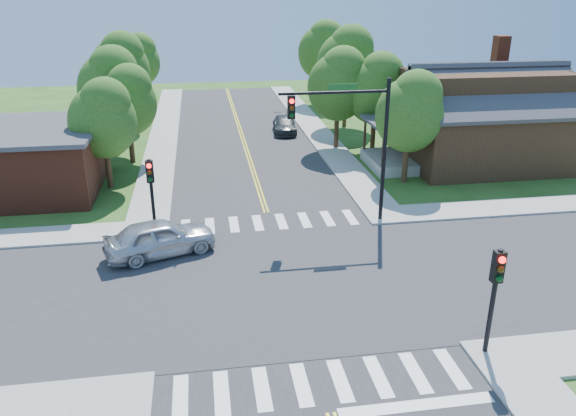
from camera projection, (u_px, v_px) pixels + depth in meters
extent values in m
plane|color=#2A4F18|center=(289.00, 283.00, 22.69)|extent=(100.00, 100.00, 0.00)
cube|color=#2D2D30|center=(289.00, 283.00, 22.68)|extent=(10.00, 90.00, 0.04)
cube|color=#2D2D30|center=(289.00, 283.00, 22.68)|extent=(90.00, 10.00, 0.04)
cube|color=#2D2D30|center=(289.00, 283.00, 22.69)|extent=(10.20, 10.20, 0.06)
cube|color=#9E9B93|center=(314.00, 128.00, 46.45)|extent=(2.20, 40.00, 0.14)
cube|color=#9E9B93|center=(164.00, 134.00, 44.69)|extent=(2.20, 40.00, 0.14)
cube|color=white|center=(185.00, 227.00, 27.75)|extent=(0.45, 2.00, 0.01)
cube|color=white|center=(210.00, 226.00, 27.92)|extent=(0.45, 2.00, 0.01)
cube|color=white|center=(234.00, 224.00, 28.10)|extent=(0.45, 2.00, 0.01)
cube|color=white|center=(258.00, 223.00, 28.27)|extent=(0.45, 2.00, 0.01)
cube|color=white|center=(281.00, 221.00, 28.44)|extent=(0.45, 2.00, 0.01)
cube|color=white|center=(305.00, 220.00, 28.62)|extent=(0.45, 2.00, 0.01)
cube|color=white|center=(328.00, 218.00, 28.79)|extent=(0.45, 2.00, 0.01)
cube|color=white|center=(350.00, 217.00, 28.96)|extent=(0.45, 2.00, 0.01)
cube|color=white|center=(180.00, 397.00, 16.39)|extent=(0.45, 2.00, 0.01)
cube|color=white|center=(222.00, 393.00, 16.56)|extent=(0.45, 2.00, 0.01)
cube|color=white|center=(262.00, 389.00, 16.73)|extent=(0.45, 2.00, 0.01)
cube|color=white|center=(301.00, 384.00, 16.91)|extent=(0.45, 2.00, 0.01)
cube|color=white|center=(340.00, 380.00, 17.08)|extent=(0.45, 2.00, 0.01)
cube|color=white|center=(378.00, 376.00, 17.25)|extent=(0.45, 2.00, 0.01)
cube|color=white|center=(415.00, 372.00, 17.43)|extent=(0.45, 2.00, 0.01)
cube|color=white|center=(452.00, 369.00, 17.60)|extent=(0.45, 2.00, 0.01)
cube|color=yellow|center=(238.00, 128.00, 46.71)|extent=(0.10, 37.50, 0.01)
cube|color=yellow|center=(241.00, 128.00, 46.74)|extent=(0.10, 37.50, 0.01)
cube|color=white|center=(416.00, 407.00, 16.09)|extent=(4.60, 0.45, 0.09)
cylinder|color=black|center=(384.00, 153.00, 27.29)|extent=(0.20, 0.20, 7.20)
cylinder|color=black|center=(334.00, 92.00, 25.79)|extent=(5.20, 0.14, 0.14)
cube|color=#19591E|center=(343.00, 87.00, 25.71)|extent=(1.40, 0.04, 0.30)
cube|color=black|center=(291.00, 107.00, 25.73)|extent=(0.34, 0.28, 1.05)
sphere|color=#FF0C0C|center=(292.00, 101.00, 25.46)|extent=(0.22, 0.22, 0.22)
sphere|color=#3F2605|center=(292.00, 108.00, 25.58)|extent=(0.22, 0.22, 0.22)
sphere|color=#05330F|center=(292.00, 115.00, 25.70)|extent=(0.22, 0.22, 0.22)
cylinder|color=black|center=(492.00, 304.00, 17.66)|extent=(0.16, 0.16, 3.80)
cube|color=black|center=(498.00, 267.00, 17.17)|extent=(0.34, 0.28, 1.05)
sphere|color=#FF0C0C|center=(502.00, 260.00, 16.89)|extent=(0.22, 0.22, 0.22)
sphere|color=#3F2605|center=(501.00, 269.00, 17.01)|extent=(0.22, 0.22, 0.22)
sphere|color=#05330F|center=(499.00, 279.00, 17.13)|extent=(0.22, 0.22, 0.22)
cylinder|color=black|center=(152.00, 198.00, 26.30)|extent=(0.16, 0.16, 3.80)
cube|color=black|center=(150.00, 171.00, 25.81)|extent=(0.34, 0.28, 1.05)
sphere|color=#FF0C0C|center=(149.00, 166.00, 25.53)|extent=(0.22, 0.22, 0.22)
sphere|color=#3F2605|center=(150.00, 173.00, 25.65)|extent=(0.22, 0.22, 0.22)
sphere|color=#05330F|center=(150.00, 179.00, 25.77)|extent=(0.22, 0.22, 0.22)
cube|color=#382313|center=(481.00, 134.00, 37.15)|extent=(10.00, 8.00, 4.00)
cube|color=#9E9B93|center=(388.00, 162.00, 36.86)|extent=(2.60, 4.50, 0.70)
cylinder|color=#382313|center=(383.00, 153.00, 34.40)|extent=(0.18, 0.18, 2.50)
cylinder|color=#382313|center=(365.00, 136.00, 38.06)|extent=(0.18, 0.18, 2.50)
cube|color=#38383D|center=(391.00, 123.00, 35.89)|extent=(2.80, 4.80, 0.18)
cube|color=maroon|center=(494.00, 99.00, 40.14)|extent=(0.90, 0.90, 7.11)
cube|color=maroon|center=(8.00, 162.00, 32.08)|extent=(10.00, 8.00, 3.50)
cube|color=#38383D|center=(2.00, 131.00, 31.39)|extent=(10.40, 8.40, 0.25)
cylinder|color=#382314|center=(405.00, 162.00, 33.76)|extent=(0.34, 0.34, 2.53)
ellipsoid|color=#275318|center=(409.00, 115.00, 32.69)|extent=(3.99, 3.79, 4.39)
sphere|color=#275318|center=(417.00, 95.00, 32.10)|extent=(2.92, 2.92, 2.92)
cylinder|color=#382314|center=(373.00, 133.00, 40.00)|extent=(0.34, 0.34, 2.63)
ellipsoid|color=#275318|center=(375.00, 91.00, 38.89)|extent=(4.14, 3.94, 4.56)
sphere|color=#275318|center=(382.00, 73.00, 38.28)|extent=(3.04, 3.04, 3.04)
cylinder|color=#382314|center=(345.00, 108.00, 46.85)|extent=(0.34, 0.34, 3.09)
ellipsoid|color=#275318|center=(346.00, 65.00, 45.54)|extent=(4.88, 4.64, 5.37)
sphere|color=#275318|center=(351.00, 47.00, 44.85)|extent=(3.58, 3.58, 3.58)
cylinder|color=#382314|center=(322.00, 88.00, 55.92)|extent=(0.34, 0.34, 3.02)
ellipsoid|color=#275318|center=(322.00, 53.00, 54.64)|extent=(4.76, 4.53, 5.24)
sphere|color=#275318|center=(326.00, 38.00, 53.97)|extent=(3.49, 3.49, 3.49)
cylinder|color=#382314|center=(109.00, 168.00, 32.85)|extent=(0.34, 0.34, 2.42)
ellipsoid|color=#275318|center=(103.00, 122.00, 31.83)|extent=(3.82, 3.63, 4.21)
sphere|color=#275318|center=(105.00, 102.00, 31.26)|extent=(2.80, 2.80, 2.80)
cylinder|color=#382314|center=(117.00, 135.00, 39.17)|extent=(0.34, 0.34, 2.81)
ellipsoid|color=#275318|center=(111.00, 89.00, 37.99)|extent=(4.43, 4.21, 4.87)
sphere|color=#275318|center=(113.00, 70.00, 37.35)|extent=(3.25, 3.25, 3.25)
cylinder|color=#382314|center=(125.00, 111.00, 46.14)|extent=(0.34, 0.34, 2.93)
ellipsoid|color=#275318|center=(121.00, 70.00, 44.90)|extent=(4.63, 4.40, 5.09)
sphere|color=#275318|center=(122.00, 52.00, 44.24)|extent=(3.40, 3.40, 3.40)
cylinder|color=#382314|center=(141.00, 93.00, 54.40)|extent=(0.34, 0.34, 2.61)
ellipsoid|color=#275318|center=(138.00, 62.00, 53.29)|extent=(4.12, 3.92, 4.54)
sphere|color=#275318|center=(140.00, 49.00, 52.69)|extent=(3.02, 3.02, 3.02)
cylinder|color=#382314|center=(336.00, 130.00, 40.58)|extent=(0.34, 0.34, 2.73)
ellipsoid|color=#275318|center=(338.00, 87.00, 39.42)|extent=(4.32, 4.10, 4.75)
sphere|color=#275318|center=(343.00, 69.00, 38.80)|extent=(3.17, 3.17, 3.17)
cylinder|color=#382314|center=(131.00, 145.00, 37.47)|extent=(0.34, 0.34, 2.46)
ellipsoid|color=#275318|center=(127.00, 103.00, 36.43)|extent=(3.88, 3.68, 4.27)
sphere|color=#275318|center=(129.00, 86.00, 35.85)|extent=(2.84, 2.84, 2.84)
imported|color=silver|center=(160.00, 238.00, 24.73)|extent=(4.88, 6.00, 1.64)
imported|color=#313436|center=(285.00, 125.00, 45.13)|extent=(2.49, 4.64, 1.26)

